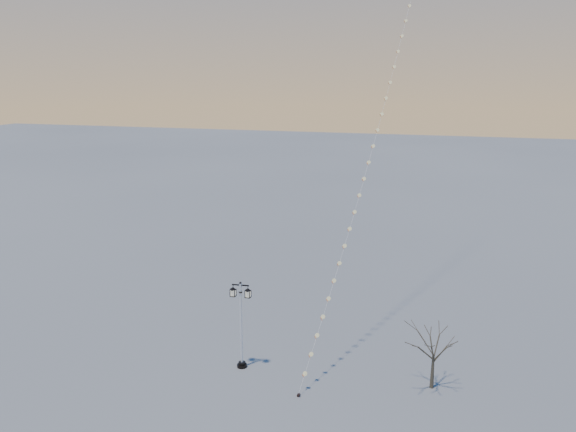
% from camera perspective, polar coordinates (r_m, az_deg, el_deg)
% --- Properties ---
extents(ground, '(300.00, 300.00, 0.00)m').
position_cam_1_polar(ground, '(34.77, -1.60, -16.12)').
color(ground, slate).
rests_on(ground, ground).
extents(street_lamp, '(1.38, 0.60, 5.44)m').
position_cam_1_polar(street_lamp, '(35.53, -4.56, -10.06)').
color(street_lamp, black).
rests_on(street_lamp, ground).
extents(bare_tree, '(2.23, 2.23, 3.71)m').
position_cam_1_polar(bare_tree, '(34.38, 13.96, -12.08)').
color(bare_tree, '#3E3628').
rests_on(bare_tree, ground).
extents(kite_train, '(5.27, 28.83, 36.55)m').
position_cam_1_polar(kite_train, '(42.49, 9.77, 14.60)').
color(kite_train, black).
rests_on(kite_train, ground).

